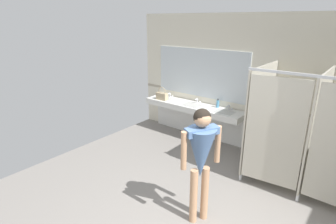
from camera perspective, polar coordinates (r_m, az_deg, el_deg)
name	(u,v)px	position (r m, az deg, el deg)	size (l,w,h in m)	color
wall_back	(289,90)	(5.95, 24.06, 4.30)	(7.52, 0.12, 2.95)	beige
wall_back_tile_band	(285,110)	(6.00, 23.37, 0.29)	(7.52, 0.01, 0.06)	#9E937F
vanity_counter	(195,113)	(6.72, 5.61, -0.11)	(2.56, 0.56, 0.97)	silver
mirror_panel	(200,73)	(6.64, 6.83, 8.14)	(2.46, 0.02, 1.15)	silver
bathroom_stalls	(314,131)	(5.01, 28.39, -3.56)	(2.03, 1.42, 2.08)	#B2AD9E
person_standing	(201,153)	(3.74, 6.94, -8.47)	(0.54, 0.54, 1.72)	tan
handbag	(162,96)	(6.92, -1.29, 3.43)	(0.30, 0.13, 0.33)	tan
soap_dispenser	(218,104)	(6.41, 10.41, 1.72)	(0.07, 0.07, 0.21)	teal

